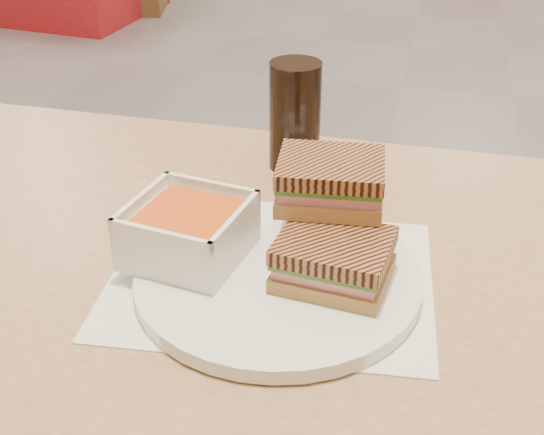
% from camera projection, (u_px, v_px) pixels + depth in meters
% --- Properties ---
extents(main_table, '(1.21, 0.71, 0.75)m').
position_uv_depth(main_table, '(158.00, 331.00, 0.86)').
color(main_table, tan).
rests_on(main_table, ground).
extents(tray_liner, '(0.36, 0.29, 0.00)m').
position_uv_depth(tray_liner, '(271.00, 278.00, 0.75)').
color(tray_liner, white).
rests_on(tray_liner, main_table).
extents(plate, '(0.29, 0.29, 0.02)m').
position_uv_depth(plate, '(278.00, 278.00, 0.74)').
color(plate, white).
rests_on(plate, tray_liner).
extents(soup_bowl, '(0.13, 0.13, 0.06)m').
position_uv_depth(soup_bowl, '(189.00, 233.00, 0.75)').
color(soup_bowl, white).
rests_on(soup_bowl, plate).
extents(panini_lower, '(0.12, 0.10, 0.05)m').
position_uv_depth(panini_lower, '(334.00, 260.00, 0.71)').
color(panini_lower, '#A47349').
rests_on(panini_lower, plate).
extents(panini_upper, '(0.12, 0.10, 0.05)m').
position_uv_depth(panini_upper, '(330.00, 181.00, 0.75)').
color(panini_upper, '#A47349').
rests_on(panini_upper, panini_lower).
extents(cola_glass, '(0.07, 0.07, 0.15)m').
position_uv_depth(cola_glass, '(295.00, 116.00, 0.94)').
color(cola_glass, black).
rests_on(cola_glass, main_table).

